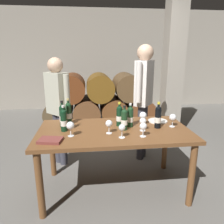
{
  "coord_description": "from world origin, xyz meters",
  "views": [
    {
      "loc": [
        -0.29,
        -2.24,
        1.59
      ],
      "look_at": [
        0.0,
        0.2,
        0.91
      ],
      "focal_mm": 34.04,
      "sensor_mm": 36.0,
      "label": 1
    }
  ],
  "objects": [
    {
      "name": "stone_pillar",
      "position": [
        1.3,
        1.6,
        1.3
      ],
      "size": [
        0.32,
        0.32,
        2.6
      ],
      "primitive_type": "cube",
      "color": "gray",
      "rests_on": "ground_plane"
    },
    {
      "name": "wine_glass_0",
      "position": [
        0.31,
        -0.07,
        0.87
      ],
      "size": [
        0.07,
        0.07,
        0.15
      ],
      "color": "white",
      "rests_on": "dining_table"
    },
    {
      "name": "wine_glass_4",
      "position": [
        -0.47,
        -0.15,
        0.87
      ],
      "size": [
        0.08,
        0.08,
        0.16
      ],
      "color": "white",
      "rests_on": "dining_table"
    },
    {
      "name": "tasting_notebook",
      "position": [
        -0.66,
        -0.27,
        0.77
      ],
      "size": [
        0.25,
        0.2,
        0.03
      ],
      "primitive_type": "cube",
      "rotation": [
        0.0,
        0.0,
        -0.19
      ],
      "color": "brown",
      "rests_on": "dining_table"
    },
    {
      "name": "wine_glass_1",
      "position": [
        0.05,
        -0.25,
        0.86
      ],
      "size": [
        0.07,
        0.07,
        0.14
      ],
      "color": "white",
      "rests_on": "dining_table"
    },
    {
      "name": "cellar_back_wall",
      "position": [
        0.0,
        4.2,
        1.4
      ],
      "size": [
        10.0,
        0.24,
        2.8
      ],
      "primitive_type": "cube",
      "color": "gray",
      "rests_on": "ground_plane"
    },
    {
      "name": "taster_seated_left",
      "position": [
        -0.7,
        0.72,
        0.92
      ],
      "size": [
        0.37,
        0.38,
        1.54
      ],
      "color": "#383842",
      "rests_on": "ground_plane"
    },
    {
      "name": "wine_bottle_5",
      "position": [
        0.2,
        0.08,
        0.88
      ],
      "size": [
        0.07,
        0.07,
        0.28
      ],
      "color": "#19381E",
      "rests_on": "dining_table"
    },
    {
      "name": "sommelier_presenting",
      "position": [
        0.53,
        0.75,
        1.04
      ],
      "size": [
        0.33,
        0.42,
        1.72
      ],
      "color": "#383842",
      "rests_on": "ground_plane"
    },
    {
      "name": "ground_plane",
      "position": [
        0.0,
        0.0,
        0.0
      ],
      "size": [
        14.0,
        14.0,
        0.0
      ],
      "primitive_type": "plane",
      "color": "#66635E"
    },
    {
      "name": "wine_glass_6",
      "position": [
        -0.07,
        -0.11,
        0.87
      ],
      "size": [
        0.08,
        0.08,
        0.15
      ],
      "color": "white",
      "rests_on": "dining_table"
    },
    {
      "name": "wine_bottle_1",
      "position": [
        -0.58,
        0.17,
        0.89
      ],
      "size": [
        0.07,
        0.07,
        0.31
      ],
      "color": "black",
      "rests_on": "dining_table"
    },
    {
      "name": "wine_bottle_3",
      "position": [
        -0.52,
        0.28,
        0.89
      ],
      "size": [
        0.07,
        0.07,
        0.31
      ],
      "color": "#19381E",
      "rests_on": "dining_table"
    },
    {
      "name": "wine_bottle_6",
      "position": [
        0.51,
        -0.0,
        0.89
      ],
      "size": [
        0.07,
        0.07,
        0.31
      ],
      "color": "black",
      "rests_on": "dining_table"
    },
    {
      "name": "wine_glass_5",
      "position": [
        0.36,
        0.12,
        0.87
      ],
      "size": [
        0.09,
        0.09,
        0.16
      ],
      "color": "white",
      "rests_on": "dining_table"
    },
    {
      "name": "wine_bottle_2",
      "position": [
        0.11,
        -0.02,
        0.88
      ],
      "size": [
        0.07,
        0.07,
        0.28
      ],
      "color": "#19381E",
      "rests_on": "dining_table"
    },
    {
      "name": "wine_bottle_4",
      "position": [
        -0.55,
        0.02,
        0.89
      ],
      "size": [
        0.07,
        0.07,
        0.29
      ],
      "color": "black",
      "rests_on": "dining_table"
    },
    {
      "name": "wine_glass_3",
      "position": [
        0.69,
        0.02,
        0.87
      ],
      "size": [
        0.08,
        0.08,
        0.15
      ],
      "color": "white",
      "rests_on": "dining_table"
    },
    {
      "name": "serving_plate",
      "position": [
        0.58,
        0.22,
        0.77
      ],
      "size": [
        0.24,
        0.24,
        0.01
      ],
      "primitive_type": "cylinder",
      "color": "white",
      "rests_on": "dining_table"
    },
    {
      "name": "barrel_stack",
      "position": [
        -0.0,
        2.6,
        0.53
      ],
      "size": [
        2.49,
        0.9,
        1.15
      ],
      "color": "brown",
      "rests_on": "ground_plane"
    },
    {
      "name": "dining_table",
      "position": [
        0.0,
        0.0,
        0.67
      ],
      "size": [
        1.7,
        0.9,
        0.76
      ],
      "color": "brown",
      "rests_on": "ground_plane"
    },
    {
      "name": "wine_glass_2",
      "position": [
        0.27,
        -0.24,
        0.87
      ],
      "size": [
        0.07,
        0.07,
        0.15
      ],
      "color": "white",
      "rests_on": "dining_table"
    },
    {
      "name": "wine_bottle_0",
      "position": [
        0.08,
        0.13,
        0.88
      ],
      "size": [
        0.07,
        0.07,
        0.29
      ],
      "color": "black",
      "rests_on": "dining_table"
    }
  ]
}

